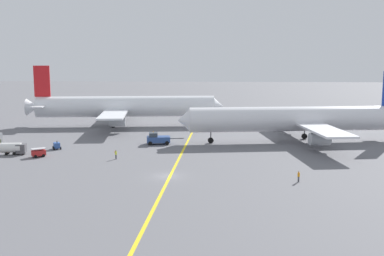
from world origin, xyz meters
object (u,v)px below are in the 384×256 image
at_px(gse_fuel_bowser_stubby, 14,148).
at_px(gse_gpu_cart_small, 57,145).
at_px(ground_crew_marshaller_foreground, 299,176).
at_px(ground_crew_ramp_agent_by_cones, 116,154).
at_px(pushback_tug, 158,139).
at_px(gse_baggage_cart_trailing, 39,153).
at_px(airliner_at_gate_left, 125,107).
at_px(airliner_being_pushed, 297,119).

xyz_separation_m(gse_fuel_bowser_stubby, gse_gpu_cart_small, (6.76, 5.85, -0.54)).
distance_m(ground_crew_marshaller_foreground, ground_crew_ramp_agent_by_cones, 35.40).
bearing_deg(gse_fuel_bowser_stubby, ground_crew_ramp_agent_by_cones, -7.97).
height_order(pushback_tug, gse_baggage_cart_trailing, pushback_tug).
bearing_deg(ground_crew_marshaller_foreground, gse_gpu_cart_small, 153.49).
height_order(airliner_at_gate_left, airliner_being_pushed, airliner_at_gate_left).
relative_size(airliner_being_pushed, pushback_tug, 6.42).
height_order(gse_gpu_cart_small, ground_crew_ramp_agent_by_cones, gse_gpu_cart_small).
relative_size(ground_crew_marshaller_foreground, ground_crew_ramp_agent_by_cones, 0.98).
distance_m(airliner_at_gate_left, ground_crew_marshaller_foreground, 70.02).
height_order(airliner_at_gate_left, gse_fuel_bowser_stubby, airliner_at_gate_left).
xyz_separation_m(gse_fuel_bowser_stubby, ground_crew_ramp_agent_by_cones, (21.52, -3.01, -0.41)).
distance_m(airliner_at_gate_left, ground_crew_ramp_agent_by_cones, 44.01).
xyz_separation_m(gse_gpu_cart_small, ground_crew_marshaller_foreground, (47.03, -23.45, 0.12)).
height_order(airliner_at_gate_left, gse_baggage_cart_trailing, airliner_at_gate_left).
relative_size(gse_fuel_bowser_stubby, ground_crew_ramp_agent_by_cones, 2.90).
height_order(gse_baggage_cart_trailing, ground_crew_marshaller_foreground, ground_crew_marshaller_foreground).
relative_size(gse_gpu_cart_small, gse_baggage_cart_trailing, 0.83).
height_order(pushback_tug, gse_gpu_cart_small, pushback_tug).
distance_m(airliner_being_pushed, gse_fuel_bowser_stubby, 62.04).
relative_size(gse_fuel_bowser_stubby, gse_baggage_cart_trailing, 1.63).
distance_m(pushback_tug, ground_crew_marshaller_foreground, 40.18).
distance_m(airliner_being_pushed, gse_baggage_cart_trailing, 57.09).
xyz_separation_m(airliner_at_gate_left, gse_gpu_cart_small, (-7.76, -34.34, -4.70)).
bearing_deg(gse_baggage_cart_trailing, airliner_being_pushed, 19.98).
distance_m(gse_gpu_cart_small, ground_crew_marshaller_foreground, 52.55).
bearing_deg(airliner_at_gate_left, ground_crew_ramp_agent_by_cones, -80.78).
relative_size(airliner_being_pushed, gse_baggage_cart_trailing, 17.38).
bearing_deg(gse_fuel_bowser_stubby, pushback_tug, 24.97).
relative_size(pushback_tug, ground_crew_marshaller_foreground, 4.91).
bearing_deg(airliner_being_pushed, gse_gpu_cart_small, -167.45).
bearing_deg(ground_crew_ramp_agent_by_cones, gse_fuel_bowser_stubby, 172.03).
xyz_separation_m(airliner_being_pushed, gse_fuel_bowser_stubby, (-59.37, -17.56, -3.96)).
bearing_deg(airliner_at_gate_left, airliner_being_pushed, -26.77).
relative_size(airliner_being_pushed, ground_crew_marshaller_foreground, 31.48).
xyz_separation_m(pushback_tug, ground_crew_marshaller_foreground, (26.25, -30.42, -0.33)).
xyz_separation_m(pushback_tug, gse_gpu_cart_small, (-20.77, -6.97, -0.45)).
height_order(airliner_being_pushed, gse_fuel_bowser_stubby, airliner_being_pushed).
bearing_deg(gse_fuel_bowser_stubby, ground_crew_marshaller_foreground, -18.12).
bearing_deg(airliner_being_pushed, ground_crew_ramp_agent_by_cones, -151.47).
relative_size(gse_baggage_cart_trailing, ground_crew_ramp_agent_by_cones, 1.78).
relative_size(airliner_at_gate_left, ground_crew_marshaller_foreground, 32.06).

